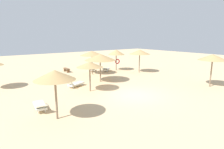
{
  "coord_description": "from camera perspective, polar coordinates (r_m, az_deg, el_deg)",
  "views": [
    {
      "loc": [
        -10.05,
        -10.26,
        4.66
      ],
      "look_at": [
        0.0,
        3.0,
        1.2
      ],
      "focal_mm": 29.83,
      "sensor_mm": 36.0,
      "label": 1
    }
  ],
  "objects": [
    {
      "name": "ground_plane",
      "position": [
        15.1,
        6.94,
        -6.32
      ],
      "size": [
        80.0,
        80.0,
        0.0
      ],
      "primitive_type": "plane",
      "color": "#D1B284"
    },
    {
      "name": "parasol_0",
      "position": [
        10.63,
        -17.17,
        -0.22
      ],
      "size": [
        2.29,
        2.29,
        2.84
      ],
      "color": "#75604C",
      "rests_on": "ground"
    },
    {
      "name": "parasol_1",
      "position": [
        22.81,
        -6.18,
        6.48
      ],
      "size": [
        2.92,
        2.92,
        2.88
      ],
      "color": "#75604C",
      "rests_on": "ground"
    },
    {
      "name": "parasol_2",
      "position": [
        15.7,
        -6.87,
        2.99
      ],
      "size": [
        2.23,
        2.23,
        2.54
      ],
      "color": "#75604C",
      "rests_on": "ground"
    },
    {
      "name": "parasol_3",
      "position": [
        25.37,
        1.31,
        6.8
      ],
      "size": [
        2.29,
        2.29,
        2.86
      ],
      "color": "#75604C",
      "rests_on": "ground"
    },
    {
      "name": "parasol_4",
      "position": [
        19.3,
        28.5,
        4.63
      ],
      "size": [
        2.55,
        2.55,
        3.03
      ],
      "color": "#75604C",
      "rests_on": "ground"
    },
    {
      "name": "parasol_5",
      "position": [
        18.91,
        -3.65,
        5.34
      ],
      "size": [
        3.19,
        3.19,
        2.89
      ],
      "color": "#75604C",
      "rests_on": "ground"
    },
    {
      "name": "parasol_7",
      "position": [
        24.21,
        8.48,
        6.85
      ],
      "size": [
        2.67,
        2.67,
        2.95
      ],
      "color": "#75604C",
      "rests_on": "ground"
    },
    {
      "name": "lounger_0",
      "position": [
        12.85,
        -21.2,
        -8.87
      ],
      "size": [
        0.88,
        1.98,
        0.64
      ],
      "color": "silver",
      "rests_on": "ground"
    },
    {
      "name": "lounger_1",
      "position": [
        24.92,
        -6.01,
        1.64
      ],
      "size": [
        1.59,
        1.94,
        0.68
      ],
      "color": "silver",
      "rests_on": "ground"
    },
    {
      "name": "lounger_2",
      "position": [
        17.58,
        -11.26,
        -2.78
      ],
      "size": [
        1.98,
        1.26,
        0.74
      ],
      "color": "silver",
      "rests_on": "ground"
    },
    {
      "name": "lounger_3",
      "position": [
        24.75,
        -1.78,
        1.62
      ],
      "size": [
        1.86,
        1.74,
        0.63
      ],
      "color": "silver",
      "rests_on": "ground"
    },
    {
      "name": "bench_0",
      "position": [
        25.15,
        -13.74,
        1.53
      ],
      "size": [
        0.46,
        1.52,
        0.49
      ],
      "color": "brown",
      "rests_on": "ground"
    },
    {
      "name": "bench_1",
      "position": [
        27.65,
        -7.02,
        2.68
      ],
      "size": [
        0.65,
        1.55,
        0.49
      ],
      "color": "brown",
      "rests_on": "ground"
    }
  ]
}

